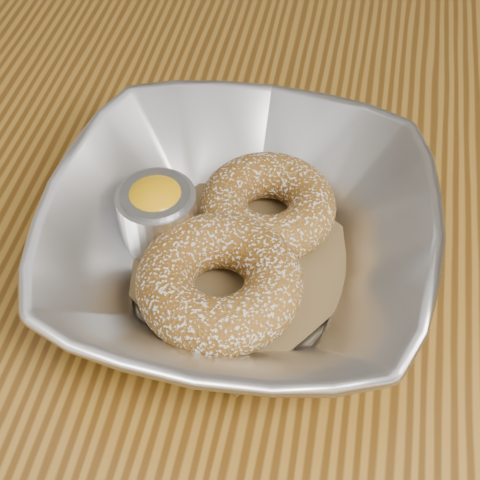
% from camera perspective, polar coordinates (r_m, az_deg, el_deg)
% --- Properties ---
extents(table, '(1.20, 0.80, 0.75)m').
position_cam_1_polar(table, '(0.59, -3.12, -6.65)').
color(table, brown).
rests_on(table, ground_plane).
extents(serving_bowl, '(0.25, 0.25, 0.06)m').
position_cam_1_polar(serving_bowl, '(0.48, -0.00, 0.07)').
color(serving_bowl, silver).
rests_on(serving_bowl, table).
extents(parchment, '(0.20, 0.20, 0.00)m').
position_cam_1_polar(parchment, '(0.49, -0.00, -1.58)').
color(parchment, brown).
rests_on(parchment, table).
extents(donut_back, '(0.12, 0.12, 0.03)m').
position_cam_1_polar(donut_back, '(0.50, 2.16, 2.64)').
color(donut_back, brown).
rests_on(donut_back, parchment).
extents(donut_front, '(0.13, 0.13, 0.04)m').
position_cam_1_polar(donut_front, '(0.46, -1.60, -3.27)').
color(donut_front, brown).
rests_on(donut_front, parchment).
extents(ramekin, '(0.05, 0.05, 0.05)m').
position_cam_1_polar(ramekin, '(0.49, -6.41, 2.10)').
color(ramekin, silver).
rests_on(ramekin, table).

